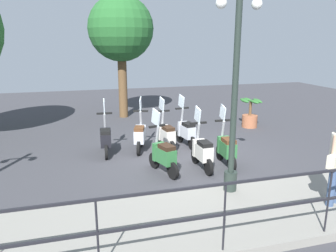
{
  "coord_description": "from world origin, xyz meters",
  "views": [
    {
      "loc": [
        -8.03,
        2.79,
        3.12
      ],
      "look_at": [
        0.2,
        0.5,
        0.9
      ],
      "focal_mm": 35.0,
      "sensor_mm": 36.0,
      "label": 1
    }
  ],
  "objects_px": {
    "scooter_near_2": "(163,154)",
    "potted_palm": "(250,115)",
    "lamp_post_near": "(234,103)",
    "scooter_near_1": "(202,151)",
    "scooter_far_2": "(140,135)",
    "tree_distant": "(121,29)",
    "scooter_far_1": "(166,135)",
    "scooter_near_0": "(226,148)",
    "scooter_far_3": "(106,138)",
    "scooter_far_0": "(186,131)"
  },
  "relations": [
    {
      "from": "scooter_near_0",
      "to": "scooter_near_2",
      "type": "height_order",
      "value": "same"
    },
    {
      "from": "scooter_far_3",
      "to": "scooter_far_0",
      "type": "bearing_deg",
      "value": -82.78
    },
    {
      "from": "scooter_near_2",
      "to": "scooter_far_2",
      "type": "distance_m",
      "value": 1.84
    },
    {
      "from": "scooter_far_1",
      "to": "tree_distant",
      "type": "bearing_deg",
      "value": -0.79
    },
    {
      "from": "tree_distant",
      "to": "scooter_near_0",
      "type": "height_order",
      "value": "tree_distant"
    },
    {
      "from": "scooter_near_0",
      "to": "scooter_far_0",
      "type": "distance_m",
      "value": 1.86
    },
    {
      "from": "scooter_near_2",
      "to": "tree_distant",
      "type": "bearing_deg",
      "value": -17.45
    },
    {
      "from": "tree_distant",
      "to": "scooter_near_0",
      "type": "relative_size",
      "value": 3.19
    },
    {
      "from": "scooter_near_1",
      "to": "scooter_far_0",
      "type": "height_order",
      "value": "same"
    },
    {
      "from": "potted_palm",
      "to": "scooter_near_1",
      "type": "relative_size",
      "value": 0.69
    },
    {
      "from": "tree_distant",
      "to": "lamp_post_near",
      "type": "bearing_deg",
      "value": -172.39
    },
    {
      "from": "tree_distant",
      "to": "scooter_near_0",
      "type": "xyz_separation_m",
      "value": [
        -6.31,
        -1.74,
        -3.08
      ]
    },
    {
      "from": "scooter_far_2",
      "to": "scooter_far_3",
      "type": "height_order",
      "value": "same"
    },
    {
      "from": "scooter_far_1",
      "to": "scooter_near_2",
      "type": "bearing_deg",
      "value": 154.82
    },
    {
      "from": "scooter_far_2",
      "to": "scooter_far_3",
      "type": "distance_m",
      "value": 0.99
    },
    {
      "from": "lamp_post_near",
      "to": "potted_palm",
      "type": "distance_m",
      "value": 6.13
    },
    {
      "from": "tree_distant",
      "to": "scooter_far_2",
      "type": "height_order",
      "value": "tree_distant"
    },
    {
      "from": "scooter_far_2",
      "to": "scooter_far_3",
      "type": "bearing_deg",
      "value": 110.41
    },
    {
      "from": "scooter_near_0",
      "to": "scooter_far_1",
      "type": "relative_size",
      "value": 1.0
    },
    {
      "from": "lamp_post_near",
      "to": "tree_distant",
      "type": "height_order",
      "value": "tree_distant"
    },
    {
      "from": "potted_palm",
      "to": "scooter_near_1",
      "type": "height_order",
      "value": "scooter_near_1"
    },
    {
      "from": "lamp_post_near",
      "to": "scooter_near_0",
      "type": "distance_m",
      "value": 2.32
    },
    {
      "from": "lamp_post_near",
      "to": "scooter_far_1",
      "type": "xyz_separation_m",
      "value": [
        3.19,
        0.49,
        -1.49
      ]
    },
    {
      "from": "scooter_far_3",
      "to": "scooter_far_2",
      "type": "bearing_deg",
      "value": -82.19
    },
    {
      "from": "scooter_near_0",
      "to": "scooter_far_2",
      "type": "height_order",
      "value": "same"
    },
    {
      "from": "scooter_near_0",
      "to": "lamp_post_near",
      "type": "bearing_deg",
      "value": 160.96
    },
    {
      "from": "scooter_near_0",
      "to": "scooter_far_3",
      "type": "xyz_separation_m",
      "value": [
        1.69,
        2.9,
        0.0
      ]
    },
    {
      "from": "scooter_far_0",
      "to": "scooter_far_3",
      "type": "relative_size",
      "value": 1.0
    },
    {
      "from": "lamp_post_near",
      "to": "scooter_far_1",
      "type": "relative_size",
      "value": 2.68
    },
    {
      "from": "scooter_far_2",
      "to": "tree_distant",
      "type": "bearing_deg",
      "value": 15.01
    },
    {
      "from": "scooter_far_0",
      "to": "potted_palm",
      "type": "bearing_deg",
      "value": -72.08
    },
    {
      "from": "scooter_far_1",
      "to": "potted_palm",
      "type": "bearing_deg",
      "value": -71.86
    },
    {
      "from": "scooter_far_0",
      "to": "scooter_far_2",
      "type": "xyz_separation_m",
      "value": [
        -0.06,
        1.43,
        0.0
      ]
    },
    {
      "from": "lamp_post_near",
      "to": "scooter_far_2",
      "type": "xyz_separation_m",
      "value": [
        3.38,
        1.23,
        -1.49
      ]
    },
    {
      "from": "potted_palm",
      "to": "scooter_near_1",
      "type": "xyz_separation_m",
      "value": [
        -3.42,
        3.24,
        0.04
      ]
    },
    {
      "from": "lamp_post_near",
      "to": "scooter_near_1",
      "type": "xyz_separation_m",
      "value": [
        1.56,
        0.01,
        -1.49
      ]
    },
    {
      "from": "scooter_near_1",
      "to": "scooter_far_3",
      "type": "distance_m",
      "value": 2.83
    },
    {
      "from": "scooter_near_2",
      "to": "potted_palm",
      "type": "bearing_deg",
      "value": -68.97
    },
    {
      "from": "tree_distant",
      "to": "scooter_near_1",
      "type": "relative_size",
      "value": 3.19
    },
    {
      "from": "scooter_far_1",
      "to": "scooter_far_2",
      "type": "xyz_separation_m",
      "value": [
        0.2,
        0.74,
        0.0
      ]
    },
    {
      "from": "potted_palm",
      "to": "scooter_far_1",
      "type": "xyz_separation_m",
      "value": [
        -1.8,
        3.72,
        0.04
      ]
    },
    {
      "from": "scooter_near_0",
      "to": "scooter_far_0",
      "type": "bearing_deg",
      "value": 18.17
    },
    {
      "from": "potted_palm",
      "to": "scooter_near_0",
      "type": "xyz_separation_m",
      "value": [
        -3.35,
        2.55,
        0.04
      ]
    },
    {
      "from": "scooter_far_0",
      "to": "scooter_far_1",
      "type": "distance_m",
      "value": 0.74
    },
    {
      "from": "scooter_near_1",
      "to": "scooter_far_2",
      "type": "xyz_separation_m",
      "value": [
        1.82,
        1.22,
        0.0
      ]
    },
    {
      "from": "scooter_far_0",
      "to": "scooter_far_1",
      "type": "height_order",
      "value": "same"
    },
    {
      "from": "potted_palm",
      "to": "scooter_near_0",
      "type": "height_order",
      "value": "scooter_near_0"
    },
    {
      "from": "scooter_far_0",
      "to": "scooter_far_1",
      "type": "relative_size",
      "value": 1.0
    },
    {
      "from": "scooter_near_0",
      "to": "scooter_near_1",
      "type": "distance_m",
      "value": 0.69
    },
    {
      "from": "scooter_near_0",
      "to": "scooter_far_1",
      "type": "bearing_deg",
      "value": 40.44
    }
  ]
}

